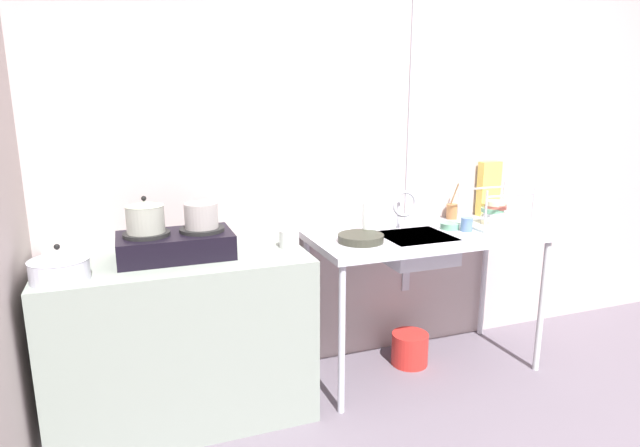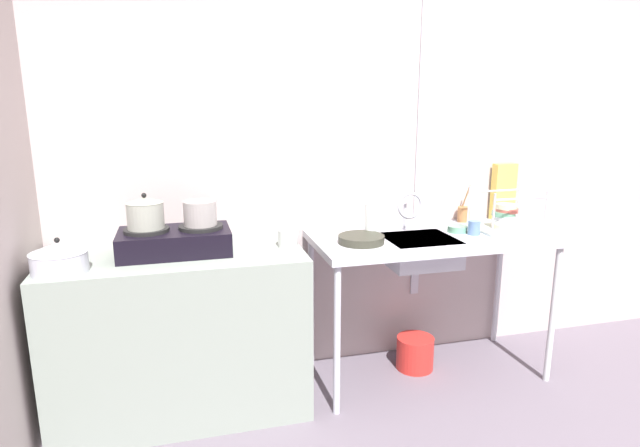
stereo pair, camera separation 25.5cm
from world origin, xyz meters
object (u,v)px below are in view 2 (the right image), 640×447
Objects in this scene: pot_beside_stove at (59,258)px; small_bowl_on_drainboard at (457,229)px; pot_on_left_burner at (145,213)px; utensil_jar at (464,214)px; faucet at (409,207)px; frying_pan at (361,239)px; stove at (175,241)px; bucket_on_floor at (415,353)px; pot_on_right_burner at (200,213)px; cup_by_rack at (474,228)px; sink_basin at (419,251)px; bottle_by_sink at (372,219)px; percolator at (288,232)px; cereal_box at (503,191)px; dish_rack at (505,219)px.

small_bowl_on_drainboard is (2.05, 0.20, -0.05)m from pot_beside_stove.
pot_on_left_burner reaches higher than utensil_jar.
faucet is at bearing 3.99° from pot_on_left_burner.
small_bowl_on_drainboard is at bearing 7.31° from frying_pan.
stove is 3.02× the size of pot_on_left_burner.
pot_beside_stove is 1.09× the size of bucket_on_floor.
pot_on_left_burner is 1.10× the size of pot_on_right_burner.
stove is at bearing 178.08° from cup_by_rack.
bottle_by_sink is at bearing 157.68° from sink_basin.
bottle_by_sink reaches higher than cup_by_rack.
small_bowl_on_drainboard is 0.50× the size of bucket_on_floor.
cereal_box is (1.44, 0.28, 0.10)m from percolator.
bottle_by_sink reaches higher than sink_basin.
cup_by_rack is 0.34× the size of utensil_jar.
frying_pan is at bearing -172.69° from small_bowl_on_drainboard.
bucket_on_floor is at bearing 16.53° from frying_pan.
stove is at bearing -180.00° from dish_rack.
stove is 1.62m from cup_by_rack.
utensil_jar is (0.78, 0.31, 0.03)m from frying_pan.
cereal_box is (0.71, 0.16, 0.03)m from faucet.
sink_basin is 1.63× the size of faucet.
pot_beside_stove is 1.05× the size of bottle_by_sink.
pot_on_left_burner is 1.43m from faucet.
frying_pan is 0.62m from small_bowl_on_drainboard.
pot_on_right_burner is 0.84m from frying_pan.
faucet is 0.66× the size of dish_rack.
cup_by_rack is at bearing 0.25° from frying_pan.
pot_beside_stove is 1.56m from bottle_by_sink.
faucet is 1.04× the size of bucket_on_floor.
frying_pan is at bearing -178.11° from sink_basin.
percolator is at bearing -2.16° from pot_on_left_burner.
stove is 2.31× the size of utensil_jar.
percolator reaches higher than stove.
faucet is at bearing 146.72° from bucket_on_floor.
dish_rack is at bearing 4.30° from pot_beside_stove.
percolator reaches higher than frying_pan.
sink_basin is 4.76× the size of cup_by_rack.
pot_on_right_burner is at bearing -174.23° from cereal_box.
cereal_box is at bearing 12.16° from bottle_by_sink.
percolator is 0.67× the size of bottle_by_sink.
bucket_on_floor is (0.79, 0.09, -0.82)m from percolator.
pot_on_right_burner is 1.03× the size of percolator.
sink_basin is at bearing -2.26° from pot_on_right_burner.
faucet and utensil_jar have the same top height.
cup_by_rack is 0.71× the size of small_bowl_on_drainboard.
cereal_box reaches higher than pot_beside_stove.
pot_beside_stove is at bearing -174.50° from small_bowl_on_drainboard.
percolator is 1.29m from dish_rack.
pot_on_left_burner reaches higher than dish_rack.
percolator is 0.74m from faucet.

